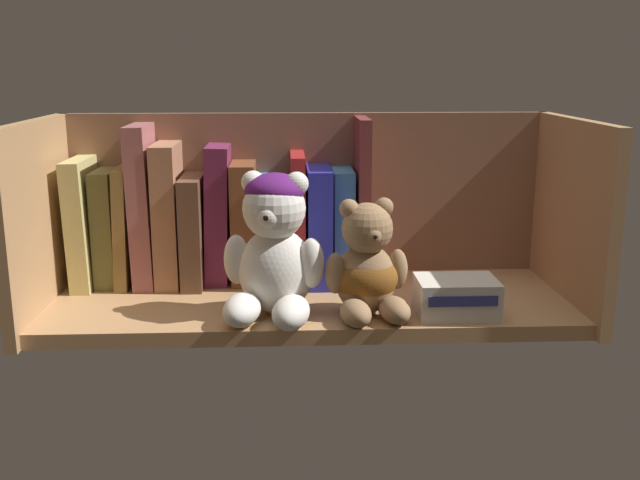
{
  "coord_description": "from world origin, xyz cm",
  "views": [
    {
      "loc": [
        -3.15,
        -96.92,
        33.62
      ],
      "look_at": [
        1.44,
        0.0,
        10.15
      ],
      "focal_mm": 41.37,
      "sensor_mm": 36.0,
      "label": 1
    }
  ],
  "objects_px": {
    "book_6": "(218,213)",
    "teddy_bear_larger": "(274,249)",
    "book_7": "(244,222)",
    "book_9": "(283,229)",
    "book_0": "(87,220)",
    "book_5": "(195,228)",
    "book_8": "(266,228)",
    "small_product_box": "(456,297)",
    "book_10": "(298,216)",
    "teddy_bear_smaller": "(367,270)",
    "book_12": "(342,224)",
    "book_13": "(361,199)",
    "book_2": "(128,224)",
    "book_1": "(109,226)",
    "book_4": "(170,213)",
    "book_3": "(146,204)",
    "book_11": "(318,223)"
  },
  "relations": [
    {
      "from": "book_7",
      "to": "book_8",
      "type": "bearing_deg",
      "value": 0.0
    },
    {
      "from": "book_12",
      "to": "book_13",
      "type": "distance_m",
      "value": 0.05
    },
    {
      "from": "teddy_bear_smaller",
      "to": "book_0",
      "type": "bearing_deg",
      "value": 156.82
    },
    {
      "from": "book_13",
      "to": "teddy_bear_larger",
      "type": "distance_m",
      "value": 0.21
    },
    {
      "from": "book_11",
      "to": "book_13",
      "type": "bearing_deg",
      "value": 0.0
    },
    {
      "from": "book_7",
      "to": "book_13",
      "type": "relative_size",
      "value": 0.73
    },
    {
      "from": "book_3",
      "to": "book_4",
      "type": "distance_m",
      "value": 0.04
    },
    {
      "from": "book_7",
      "to": "book_9",
      "type": "height_order",
      "value": "book_7"
    },
    {
      "from": "book_5",
      "to": "small_product_box",
      "type": "height_order",
      "value": "book_5"
    },
    {
      "from": "book_0",
      "to": "book_6",
      "type": "relative_size",
      "value": 0.92
    },
    {
      "from": "book_0",
      "to": "book_4",
      "type": "xyz_separation_m",
      "value": [
        0.12,
        0.0,
        0.01
      ]
    },
    {
      "from": "book_10",
      "to": "book_2",
      "type": "bearing_deg",
      "value": 180.0
    },
    {
      "from": "book_5",
      "to": "book_6",
      "type": "height_order",
      "value": "book_6"
    },
    {
      "from": "book_12",
      "to": "book_4",
      "type": "bearing_deg",
      "value": 180.0
    },
    {
      "from": "book_5",
      "to": "book_6",
      "type": "xyz_separation_m",
      "value": [
        0.03,
        0.0,
        0.02
      ]
    },
    {
      "from": "book_0",
      "to": "book_8",
      "type": "xyz_separation_m",
      "value": [
        0.26,
        0.0,
        -0.01
      ]
    },
    {
      "from": "book_3",
      "to": "teddy_bear_smaller",
      "type": "distance_m",
      "value": 0.35
    },
    {
      "from": "book_5",
      "to": "teddy_bear_smaller",
      "type": "distance_m",
      "value": 0.29
    },
    {
      "from": "book_1",
      "to": "book_9",
      "type": "relative_size",
      "value": 1.1
    },
    {
      "from": "book_2",
      "to": "book_6",
      "type": "distance_m",
      "value": 0.13
    },
    {
      "from": "book_4",
      "to": "small_product_box",
      "type": "bearing_deg",
      "value": -24.34
    },
    {
      "from": "book_10",
      "to": "teddy_bear_smaller",
      "type": "xyz_separation_m",
      "value": [
        0.08,
        -0.17,
        -0.04
      ]
    },
    {
      "from": "book_4",
      "to": "book_7",
      "type": "relative_size",
      "value": 1.17
    },
    {
      "from": "book_8",
      "to": "book_13",
      "type": "distance_m",
      "value": 0.15
    },
    {
      "from": "book_0",
      "to": "book_5",
      "type": "height_order",
      "value": "book_0"
    },
    {
      "from": "book_4",
      "to": "book_13",
      "type": "height_order",
      "value": "book_13"
    },
    {
      "from": "book_0",
      "to": "small_product_box",
      "type": "height_order",
      "value": "book_0"
    },
    {
      "from": "book_0",
      "to": "book_11",
      "type": "height_order",
      "value": "book_0"
    },
    {
      "from": "book_10",
      "to": "teddy_bear_smaller",
      "type": "distance_m",
      "value": 0.19
    },
    {
      "from": "book_0",
      "to": "book_9",
      "type": "height_order",
      "value": "book_0"
    },
    {
      "from": "book_10",
      "to": "book_5",
      "type": "bearing_deg",
      "value": 180.0
    },
    {
      "from": "book_8",
      "to": "book_7",
      "type": "bearing_deg",
      "value": 180.0
    },
    {
      "from": "book_7",
      "to": "book_10",
      "type": "height_order",
      "value": "book_10"
    },
    {
      "from": "book_5",
      "to": "book_0",
      "type": "bearing_deg",
      "value": 180.0
    },
    {
      "from": "book_9",
      "to": "book_12",
      "type": "height_order",
      "value": "book_12"
    },
    {
      "from": "book_5",
      "to": "book_6",
      "type": "bearing_deg",
      "value": 0.0
    },
    {
      "from": "book_4",
      "to": "book_11",
      "type": "height_order",
      "value": "book_4"
    },
    {
      "from": "book_12",
      "to": "book_9",
      "type": "bearing_deg",
      "value": 180.0
    },
    {
      "from": "book_9",
      "to": "book_7",
      "type": "bearing_deg",
      "value": 180.0
    },
    {
      "from": "book_3",
      "to": "book_12",
      "type": "bearing_deg",
      "value": 0.0
    },
    {
      "from": "teddy_bear_larger",
      "to": "small_product_box",
      "type": "xyz_separation_m",
      "value": [
        0.23,
        -0.01,
        -0.06
      ]
    },
    {
      "from": "book_2",
      "to": "book_11",
      "type": "relative_size",
      "value": 1.02
    },
    {
      "from": "book_0",
      "to": "book_8",
      "type": "height_order",
      "value": "book_0"
    },
    {
      "from": "book_6",
      "to": "teddy_bear_larger",
      "type": "bearing_deg",
      "value": -62.96
    },
    {
      "from": "book_8",
      "to": "book_5",
      "type": "bearing_deg",
      "value": 180.0
    },
    {
      "from": "book_0",
      "to": "small_product_box",
      "type": "relative_size",
      "value": 1.81
    },
    {
      "from": "book_2",
      "to": "book_4",
      "type": "relative_size",
      "value": 0.85
    },
    {
      "from": "book_1",
      "to": "book_7",
      "type": "bearing_deg",
      "value": 0.0
    },
    {
      "from": "book_4",
      "to": "teddy_bear_smaller",
      "type": "distance_m",
      "value": 0.32
    },
    {
      "from": "book_0",
      "to": "book_5",
      "type": "xyz_separation_m",
      "value": [
        0.16,
        0.0,
        -0.01
      ]
    }
  ]
}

